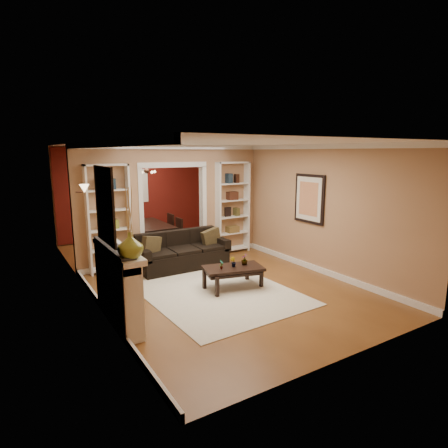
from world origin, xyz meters
TOP-DOWN VIEW (x-y plane):
  - floor at (0.00, 0.00)m, footprint 8.00×8.00m
  - ceiling at (0.00, 0.00)m, footprint 8.00×8.00m
  - wall_back at (0.00, 4.00)m, footprint 8.00×0.00m
  - wall_front at (0.00, -4.00)m, footprint 8.00×0.00m
  - wall_left at (-2.25, 0.00)m, footprint 0.00×8.00m
  - wall_right at (2.25, 0.00)m, footprint 0.00×8.00m
  - partition_wall at (0.00, 1.20)m, footprint 4.50×0.15m
  - red_back_panel at (0.00, 3.97)m, footprint 4.44×0.04m
  - dining_window at (0.00, 3.93)m, footprint 0.78×0.03m
  - area_rug at (-0.24, -1.03)m, footprint 2.60×3.55m
  - sofa at (-0.13, 0.45)m, footprint 2.04×0.88m
  - pillow_left at (-0.86, 0.43)m, footprint 0.47×0.30m
  - pillow_right at (0.59, 0.43)m, footprint 0.46×0.19m
  - coffee_table at (0.14, -1.20)m, footprint 1.21×0.84m
  - plant_left at (-0.11, -1.20)m, footprint 0.11×0.11m
  - plant_center at (0.14, -1.20)m, footprint 0.13×0.14m
  - plant_right at (0.40, -1.20)m, footprint 0.16×0.16m
  - bookshelf_left at (-1.55, 1.03)m, footprint 0.90×0.30m
  - bookshelf_right at (1.55, 1.03)m, footprint 0.90×0.30m
  - fireplace at (-2.09, -1.50)m, footprint 0.32×1.70m
  - vase at (-2.09, -2.16)m, footprint 0.43×0.43m
  - mirror at (-2.23, -1.50)m, footprint 0.03×0.95m
  - wall_sconce at (-2.15, 0.55)m, footprint 0.18×0.18m
  - framed_art at (2.21, -1.00)m, footprint 0.04×0.85m
  - dining_table at (-0.08, 2.66)m, footprint 1.80×1.00m
  - dining_chair_nw at (-0.63, 2.36)m, footprint 0.54×0.54m
  - dining_chair_ne at (0.47, 2.36)m, footprint 0.44×0.44m
  - dining_chair_sw at (-0.63, 2.96)m, footprint 0.41×0.41m
  - dining_chair_se at (0.47, 2.96)m, footprint 0.44×0.44m
  - chandelier at (0.00, 2.70)m, footprint 0.50×0.50m

SIDE VIEW (x-z plane):
  - floor at x=0.00m, z-range 0.00..0.00m
  - area_rug at x=-0.24m, z-range 0.00..0.01m
  - coffee_table at x=0.14m, z-range 0.00..0.42m
  - dining_table at x=-0.08m, z-range 0.00..0.63m
  - dining_chair_ne at x=0.47m, z-range 0.00..0.79m
  - dining_chair_sw at x=-0.63m, z-range 0.00..0.79m
  - sofa at x=-0.13m, z-range 0.00..0.80m
  - dining_chair_se at x=0.47m, z-range 0.00..0.82m
  - dining_chair_nw at x=-0.63m, z-range 0.00..0.94m
  - plant_left at x=-0.11m, z-range 0.42..0.59m
  - plant_center at x=0.14m, z-range 0.42..0.61m
  - plant_right at x=0.40m, z-range 0.42..0.63m
  - fireplace at x=-2.09m, z-range 0.00..1.16m
  - pillow_right at x=0.59m, z-range 0.39..0.84m
  - pillow_left at x=-0.86m, z-range 0.39..0.84m
  - bookshelf_left at x=-1.55m, z-range 0.00..2.30m
  - bookshelf_right at x=1.55m, z-range 0.00..2.30m
  - red_back_panel at x=0.00m, z-range 0.00..2.64m
  - vase at x=-2.09m, z-range 1.16..1.51m
  - wall_back at x=0.00m, z-range -2.65..5.35m
  - wall_front at x=0.00m, z-range -2.65..5.35m
  - wall_left at x=-2.25m, z-range -2.65..5.35m
  - wall_right at x=2.25m, z-range -2.65..5.35m
  - partition_wall at x=0.00m, z-range 0.00..2.70m
  - dining_window at x=0.00m, z-range 1.06..2.04m
  - framed_art at x=2.21m, z-range 1.02..2.08m
  - mirror at x=-2.23m, z-range 1.25..2.35m
  - wall_sconce at x=-2.15m, z-range 1.72..1.94m
  - chandelier at x=0.00m, z-range 1.87..2.17m
  - ceiling at x=0.00m, z-range 2.70..2.70m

